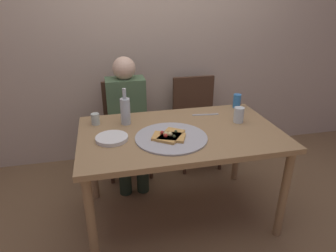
{
  "coord_description": "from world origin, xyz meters",
  "views": [
    {
      "loc": [
        -0.52,
        -1.87,
        1.66
      ],
      "look_at": [
        -0.09,
        0.0,
        0.81
      ],
      "focal_mm": 31.37,
      "sensor_mm": 36.0,
      "label": 1
    }
  ],
  "objects": [
    {
      "name": "plate_stack",
      "position": [
        -0.5,
        -0.03,
        0.77
      ],
      "size": [
        0.22,
        0.22,
        0.03
      ],
      "primitive_type": "cylinder",
      "color": "white",
      "rests_on": "dining_table"
    },
    {
      "name": "wine_bottle",
      "position": [
        -0.37,
        0.22,
        0.87
      ],
      "size": [
        0.08,
        0.08,
        0.28
      ],
      "color": "#B2BCC1",
      "rests_on": "dining_table"
    },
    {
      "name": "guest_in_sweater",
      "position": [
        -0.32,
        0.69,
        0.64
      ],
      "size": [
        0.36,
        0.56,
        1.17
      ],
      "rotation": [
        0.0,
        0.0,
        3.14
      ],
      "color": "#4C6B47",
      "rests_on": "ground_plane"
    },
    {
      "name": "tumbler_near",
      "position": [
        0.49,
        0.07,
        0.82
      ],
      "size": [
        0.08,
        0.08,
        0.12
      ],
      "primitive_type": "cylinder",
      "color": "silver",
      "rests_on": "dining_table"
    },
    {
      "name": "dining_table",
      "position": [
        0.0,
        0.0,
        0.68
      ],
      "size": [
        1.46,
        0.89,
        0.76
      ],
      "color": "#99754C",
      "rests_on": "ground_plane"
    },
    {
      "name": "back_wall",
      "position": [
        0.0,
        1.17,
        1.3
      ],
      "size": [
        6.0,
        0.1,
        2.6
      ],
      "primitive_type": "cube",
      "color": "#BCA893",
      "rests_on": "ground_plane"
    },
    {
      "name": "pizza_slice_last",
      "position": [
        -0.12,
        -0.11,
        0.78
      ],
      "size": [
        0.25,
        0.21,
        0.05
      ],
      "color": "tan",
      "rests_on": "pizza_tray"
    },
    {
      "name": "table_knife",
      "position": [
        0.29,
        0.26,
        0.76
      ],
      "size": [
        0.22,
        0.05,
        0.01
      ],
      "primitive_type": "cube",
      "rotation": [
        0.0,
        0.0,
        3.03
      ],
      "color": "#B7B7BC",
      "rests_on": "dining_table"
    },
    {
      "name": "ground_plane",
      "position": [
        0.0,
        0.0,
        0.0
      ],
      "size": [
        8.0,
        8.0,
        0.0
      ],
      "primitive_type": "plane",
      "color": "brown"
    },
    {
      "name": "pizza_slice_extra",
      "position": [
        -0.1,
        -0.1,
        0.78
      ],
      "size": [
        0.23,
        0.25,
        0.05
      ],
      "color": "tan",
      "rests_on": "pizza_tray"
    },
    {
      "name": "tumbler_far",
      "position": [
        -0.6,
        0.27,
        0.8
      ],
      "size": [
        0.06,
        0.06,
        0.09
      ],
      "primitive_type": "cylinder",
      "color": "#B7C6BC",
      "rests_on": "dining_table"
    },
    {
      "name": "soda_can",
      "position": [
        0.61,
        0.37,
        0.82
      ],
      "size": [
        0.07,
        0.07,
        0.12
      ],
      "primitive_type": "cylinder",
      "color": "#337AC1",
      "rests_on": "dining_table"
    },
    {
      "name": "chair_right",
      "position": [
        0.4,
        0.84,
        0.51
      ],
      "size": [
        0.44,
        0.44,
        0.9
      ],
      "rotation": [
        0.0,
        0.0,
        3.14
      ],
      "color": "#472D1E",
      "rests_on": "ground_plane"
    },
    {
      "name": "chair_left",
      "position": [
        -0.32,
        0.84,
        0.51
      ],
      "size": [
        0.44,
        0.44,
        0.9
      ],
      "rotation": [
        0.0,
        0.0,
        3.14
      ],
      "color": "#472D1E",
      "rests_on": "ground_plane"
    },
    {
      "name": "pizza_tray",
      "position": [
        -0.09,
        -0.1,
        0.77
      ],
      "size": [
        0.5,
        0.5,
        0.01
      ],
      "primitive_type": "cylinder",
      "color": "#ADADB2",
      "rests_on": "dining_table"
    }
  ]
}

